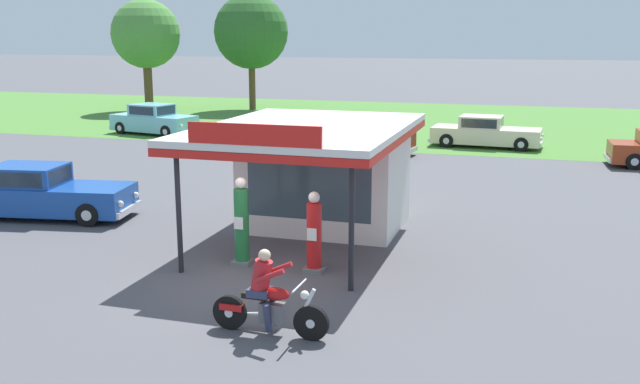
% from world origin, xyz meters
% --- Properties ---
extents(ground_plane, '(300.00, 300.00, 0.00)m').
position_xyz_m(ground_plane, '(0.00, 0.00, 0.00)').
color(ground_plane, '#4C4C51').
extents(grass_verge_strip, '(120.00, 24.00, 0.01)m').
position_xyz_m(grass_verge_strip, '(0.00, 30.00, 0.00)').
color(grass_verge_strip, '#477A33').
rests_on(grass_verge_strip, ground).
extents(service_station_kiosk, '(4.85, 7.04, 3.47)m').
position_xyz_m(service_station_kiosk, '(0.30, 4.53, 1.77)').
color(service_station_kiosk, silver).
rests_on(service_station_kiosk, ground).
extents(gas_pump_nearside, '(0.44, 0.44, 2.07)m').
position_xyz_m(gas_pump_nearside, '(-0.58, 1.08, 0.95)').
color(gas_pump_nearside, slate).
rests_on(gas_pump_nearside, ground).
extents(gas_pump_offside, '(0.44, 0.44, 1.85)m').
position_xyz_m(gas_pump_offside, '(1.18, 1.08, 0.84)').
color(gas_pump_offside, slate).
rests_on(gas_pump_offside, ground).
extents(motorcycle_with_rider, '(2.20, 0.70, 1.58)m').
position_xyz_m(motorcycle_with_rider, '(1.41, -2.42, 0.65)').
color(motorcycle_with_rider, black).
rests_on(motorcycle_with_rider, ground).
extents(featured_classic_sedan, '(5.54, 2.61, 1.54)m').
position_xyz_m(featured_classic_sedan, '(-7.97, 3.42, 0.69)').
color(featured_classic_sedan, '#19479E').
rests_on(featured_classic_sedan, ground).
extents(parked_car_back_row_centre_left, '(5.34, 2.21, 1.47)m').
position_xyz_m(parked_car_back_row_centre_left, '(3.51, 20.86, 0.66)').
color(parked_car_back_row_centre_left, beige).
rests_on(parked_car_back_row_centre_left, ground).
extents(parked_car_back_row_centre, '(5.01, 2.53, 1.59)m').
position_xyz_m(parked_car_back_row_centre, '(-1.66, 17.04, 0.71)').
color(parked_car_back_row_centre, '#993819').
rests_on(parked_car_back_row_centre, ground).
extents(parked_car_back_row_far_right, '(5.10, 2.78, 1.61)m').
position_xyz_m(parked_car_back_row_far_right, '(-13.92, 20.20, 0.73)').
color(parked_car_back_row_far_right, '#7AC6D1').
rests_on(parked_car_back_row_far_right, ground).
extents(tree_oak_far_left, '(4.73, 4.73, 7.68)m').
position_xyz_m(tree_oak_far_left, '(-20.57, 30.93, 5.18)').
color(tree_oak_far_left, brown).
rests_on(tree_oak_far_left, ground).
extents(tree_oak_far_right, '(5.20, 5.20, 8.07)m').
position_xyz_m(tree_oak_far_right, '(-13.79, 33.56, 5.35)').
color(tree_oak_far_right, brown).
rests_on(tree_oak_far_right, ground).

